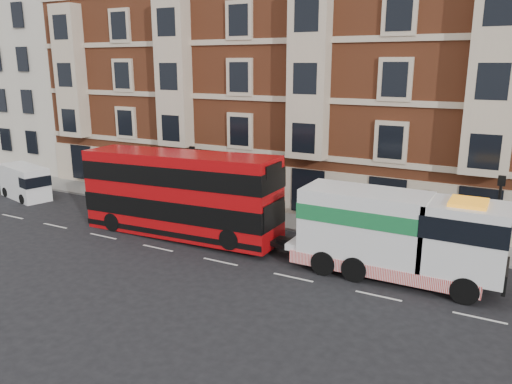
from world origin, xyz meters
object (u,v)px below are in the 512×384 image
(double_decker_bus, at_px, (179,193))
(tow_truck, at_px, (393,234))
(pedestrian, at_px, (172,188))
(box_van, at_px, (25,182))

(double_decker_bus, distance_m, tow_truck, 12.07)
(tow_truck, height_order, pedestrian, tow_truck)
(double_decker_bus, height_order, box_van, double_decker_bus)
(pedestrian, bearing_deg, tow_truck, 16.10)
(pedestrian, bearing_deg, double_decker_bus, -15.07)
(tow_truck, xyz_separation_m, box_van, (-27.22, 1.33, -0.94))
(box_van, distance_m, pedestrian, 11.23)
(double_decker_bus, distance_m, pedestrian, 7.20)
(box_van, bearing_deg, double_decker_bus, 9.14)
(double_decker_bus, bearing_deg, pedestrian, 131.24)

